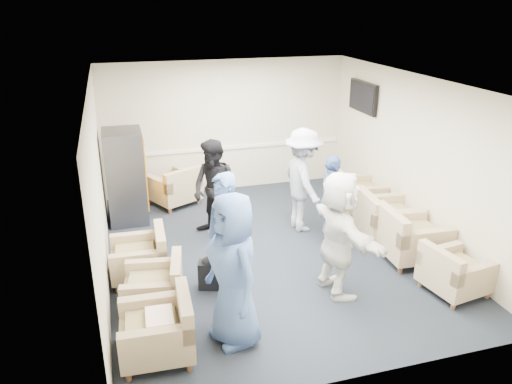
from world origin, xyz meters
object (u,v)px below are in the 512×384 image
object	(u,v)px
armchair_right_far	(355,195)
vending_machine	(126,176)
person_back_right	(303,180)
person_mid_right	(331,201)
armchair_left_mid	(157,289)
armchair_left_near	(161,331)
armchair_left_far	(143,258)
armchair_right_midfar	(384,220)
person_mid_left	(223,236)
person_front_right	(339,234)
armchair_corner	(175,189)
person_front_left	(233,270)
armchair_right_near	(453,274)
person_back_left	(214,190)
armchair_right_midnear	(408,239)

from	to	relation	value
armchair_right_far	vending_machine	distance (m)	4.24
armchair_right_far	vending_machine	bearing A→B (deg)	86.08
person_back_right	person_mid_right	bearing A→B (deg)	-162.76
armchair_left_mid	armchair_left_near	bearing A→B (deg)	6.32
armchair_left_far	armchair_right_midfar	size ratio (longest dim) A/B	0.83
armchair_left_near	vending_machine	bearing A→B (deg)	-174.93
armchair_left_near	person_mid_right	bearing A→B (deg)	127.53
vending_machine	person_mid_left	xyz separation A→B (m)	(1.13, -2.89, 0.04)
armchair_left_mid	person_front_right	size ratio (longest dim) A/B	0.49
armchair_corner	person_front_left	bearing A→B (deg)	64.17
vending_machine	armchair_corner	bearing A→B (deg)	28.27
armchair_right_near	person_back_right	size ratio (longest dim) A/B	0.48
person_front_left	person_back_left	xyz separation A→B (m)	(0.35, 2.77, -0.09)
person_front_left	person_back_right	bearing A→B (deg)	129.92
armchair_left_mid	person_front_right	distance (m)	2.49
armchair_right_midnear	person_mid_right	size ratio (longest dim) A/B	0.62
armchair_right_midfar	person_front_right	world-z (taller)	person_front_right
armchair_left_mid	person_back_left	world-z (taller)	person_back_left
armchair_left_mid	vending_machine	distance (m)	3.06
armchair_right_midfar	vending_machine	bearing A→B (deg)	69.10
vending_machine	person_mid_right	distance (m)	3.66
person_mid_left	armchair_right_midnear	bearing A→B (deg)	82.33
person_front_right	person_front_left	bearing A→B (deg)	107.82
armchair_right_midnear	armchair_right_far	xyz separation A→B (m)	(0.06, 1.92, -0.02)
armchair_right_near	person_mid_right	bearing A→B (deg)	18.90
armchair_left_mid	armchair_right_near	bearing A→B (deg)	88.55
person_front_left	person_back_right	size ratio (longest dim) A/B	1.03
armchair_right_near	armchair_left_mid	bearing A→B (deg)	70.10
armchair_right_midnear	person_front_left	xyz separation A→B (m)	(-3.05, -1.14, 0.57)
person_mid_right	armchair_left_near	bearing A→B (deg)	148.26
armchair_left_near	person_back_left	bearing A→B (deg)	159.50
armchair_right_near	vending_machine	distance (m)	5.61
armchair_left_far	armchair_right_midnear	distance (m)	4.03
person_front_left	person_back_left	size ratio (longest dim) A/B	1.10
armchair_left_mid	vending_machine	bearing A→B (deg)	-166.55
armchair_left_far	person_mid_left	bearing A→B (deg)	56.45
person_front_left	person_mid_right	world-z (taller)	person_front_left
armchair_right_near	armchair_corner	distance (m)	5.33
armchair_right_near	person_front_right	world-z (taller)	person_front_right
person_mid_left	person_back_left	size ratio (longest dim) A/B	1.04
armchair_right_midfar	vending_machine	xyz separation A→B (m)	(-4.06, 2.03, 0.49)
armchair_right_near	person_front_right	size ratio (longest dim) A/B	0.49
armchair_left_mid	armchair_right_far	bearing A→B (deg)	128.54
armchair_left_far	armchair_right_midnear	world-z (taller)	armchair_right_midnear
person_front_left	person_back_left	world-z (taller)	person_front_left
armchair_left_far	armchair_right_near	distance (m)	4.35
armchair_right_near	armchair_right_midnear	distance (m)	1.02
armchair_right_near	person_mid_left	size ratio (longest dim) A/B	0.49
person_front_right	armchair_left_far	bearing A→B (deg)	62.76
armchair_right_midfar	person_back_right	xyz separation A→B (m)	(-1.16, 0.79, 0.55)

